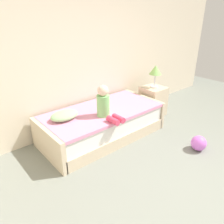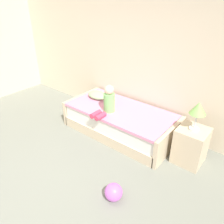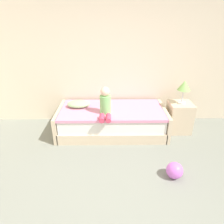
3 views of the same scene
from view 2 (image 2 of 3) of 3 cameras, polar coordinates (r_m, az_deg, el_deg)
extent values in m
plane|color=gray|center=(3.24, -18.38, -21.69)|extent=(9.20, 9.20, 0.00)
cube|color=beige|center=(4.12, 9.93, 14.72)|extent=(7.20, 0.10, 2.90)
cube|color=beige|center=(4.29, 2.11, -4.02)|extent=(2.00, 1.00, 0.20)
cube|color=white|center=(4.17, 2.16, -1.42)|extent=(1.94, 0.94, 0.25)
cube|color=pink|center=(4.10, 2.20, 0.39)|extent=(1.98, 0.98, 0.05)
cube|color=beige|center=(4.81, -7.59, 1.67)|extent=(0.07, 1.00, 0.50)
cube|color=beige|center=(3.79, 14.62, -7.25)|extent=(0.07, 1.00, 0.50)
cube|color=beige|center=(3.70, 19.50, -8.15)|extent=(0.44, 0.44, 0.60)
cylinder|color=silver|center=(3.53, 20.32, -4.04)|extent=(0.15, 0.15, 0.03)
cylinder|color=silver|center=(3.46, 20.70, -2.16)|extent=(0.02, 0.02, 0.24)
cone|color=#8CCC66|center=(3.37, 21.31, 0.91)|extent=(0.24, 0.24, 0.18)
cylinder|color=#7FC672|center=(3.95, -0.73, 2.44)|extent=(0.20, 0.20, 0.34)
sphere|color=beige|center=(3.85, -0.75, 5.73)|extent=(0.17, 0.17, 0.17)
cylinder|color=#D83F60|center=(3.84, -4.20, -0.55)|extent=(0.09, 0.22, 0.09)
cylinder|color=#D83F60|center=(3.78, -2.98, -1.07)|extent=(0.09, 0.22, 0.09)
ellipsoid|color=#99CC8C|center=(4.50, -3.67, 4.36)|extent=(0.44, 0.30, 0.13)
sphere|color=#CC66D8|center=(3.07, 0.41, -19.90)|extent=(0.24, 0.24, 0.24)
camera|label=1|loc=(4.25, -49.96, 13.72)|focal=35.77mm
camera|label=3|loc=(2.30, -66.75, 3.49)|focal=32.31mm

